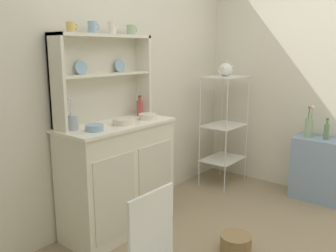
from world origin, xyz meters
The scene contains 18 objects.
wall_back centered at (0.00, 1.62, 1.25)m, with size 3.84×0.05×2.50m, color silver.
hutch_cabinet centered at (-0.25, 1.37, 0.47)m, with size 0.98×0.45×0.92m.
hutch_shelf_unit centered at (-0.25, 1.53, 1.32)m, with size 0.92×0.18×0.70m.
bakers_rack centered at (1.22, 1.24, 0.74)m, with size 0.48×0.35×1.22m.
side_shelf_blue centered at (1.44, 0.26, 0.32)m, with size 0.28×0.48×0.63m, color #849EBC.
floor_basket centered at (0.06, 0.43, 0.06)m, with size 0.24×0.24×0.13m, color #93754C.
cup_gold_0 centered at (-0.55, 1.49, 1.66)m, with size 0.08×0.06×0.08m.
cup_sky_1 centered at (-0.35, 1.49, 1.66)m, with size 0.09×0.07×0.09m.
cup_cream_2 centered at (-0.16, 1.49, 1.67)m, with size 0.08×0.06×0.09m.
cup_sage_3 centered at (0.06, 1.49, 1.66)m, with size 0.09×0.08×0.08m.
bowl_mixing_large centered at (-0.54, 1.29, 0.94)m, with size 0.14×0.14×0.05m, color #8EB2D1.
bowl_floral_medium centered at (-0.25, 1.29, 0.94)m, with size 0.16×0.16×0.05m, color silver.
bowl_cream_small centered at (0.04, 1.29, 0.94)m, with size 0.15×0.15×0.05m, color silver.
jam_bottle centered at (0.11, 1.45, 0.99)m, with size 0.06×0.06×0.18m.
utensil_jar centered at (-0.61, 1.45, 0.98)m, with size 0.08×0.08×0.25m.
porcelain_teapot centered at (1.22, 1.24, 1.29)m, with size 0.23×0.14×0.17m.
flower_vase centered at (1.44, 0.38, 0.75)m, with size 0.08×0.08×0.32m.
oil_bottle centered at (1.44, 0.22, 0.72)m, with size 0.05×0.05×0.21m.
Camera 1 is at (-2.17, -0.73, 1.50)m, focal length 38.18 mm.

